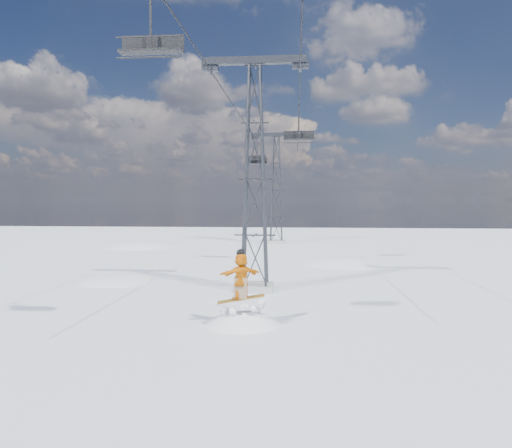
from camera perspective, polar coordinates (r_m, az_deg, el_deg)
The scene contains 10 objects.
ground at distance 15.34m, azimuth -5.99°, elevation -14.00°, with size 120.00×120.00×0.00m, color white.
snow_terrain at distance 39.05m, azimuth -6.89°, elevation -18.13°, with size 39.00×37.00×22.00m.
lift_tower_near at distance 22.51m, azimuth -0.15°, elevation 5.52°, with size 5.20×1.80×11.43m.
lift_tower_far at distance 47.45m, azimuth 2.56°, elevation 4.19°, with size 5.20×1.80×11.43m.
haul_cables at distance 34.55m, azimuth 1.60°, elevation 13.63°, with size 4.46×51.00×0.06m.
snowboarder_jump at distance 17.39m, azimuth -1.74°, elevation -17.59°, with size 4.40×4.40×6.70m.
lift_chair_near at distance 14.60m, azimuth -12.92°, elevation 20.94°, with size 1.87×0.54×2.32m.
lift_chair_mid at distance 31.43m, azimuth 5.38°, elevation 10.88°, with size 2.07×0.59×2.56m.
lift_chair_far at distance 50.27m, azimuth 0.16°, elevation 7.84°, with size 2.15×0.62×2.66m.
lift_chair_extra at distance 50.31m, azimuth 0.17°, elevation 8.21°, with size 1.82×0.52×2.25m.
Camera 1 is at (2.82, -14.39, 4.48)m, focal length 32.00 mm.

